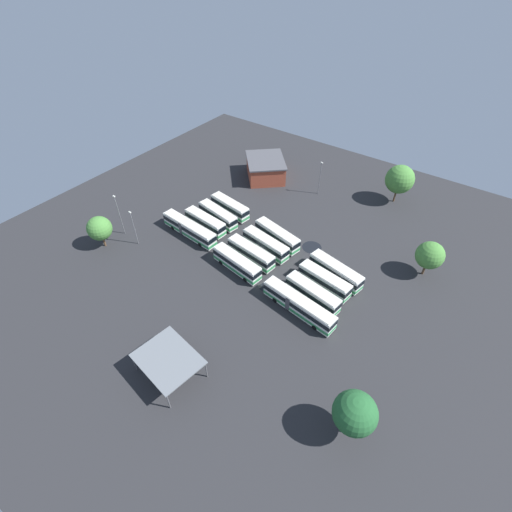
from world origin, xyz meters
The scene contains 26 objects.
ground_plane centered at (0.00, 0.00, 0.00)m, with size 107.92×107.92×0.00m, color #28282B.
bus_row0_slot0 centered at (-16.06, -3.38, 1.81)m, with size 14.47×3.65×3.42m.
bus_row0_slot1 centered at (-14.87, 0.45, 1.81)m, with size 10.79×3.48×3.42m.
bus_row0_slot2 centered at (-14.26, 4.09, 1.81)m, with size 10.88×4.22×3.42m.
bus_row0_slot3 centered at (-14.09, 8.16, 1.81)m, with size 10.71×4.00×3.42m.
bus_row1_slot0 centered at (-1.01, -5.85, 1.81)m, with size 11.41×4.05×3.42m.
bus_row1_slot1 centered at (-0.54, -1.87, 1.81)m, with size 11.02×3.79×3.42m.
bus_row1_slot2 centered at (0.28, 2.08, 1.81)m, with size 11.13×4.13×3.42m.
bus_row1_slot3 centered at (0.62, 5.84, 1.81)m, with size 11.43×4.79×3.42m.
bus_row2_slot0 centered at (14.15, -7.85, 1.81)m, with size 14.52×4.32×3.42m.
bus_row2_slot1 centered at (14.88, -4.19, 1.81)m, with size 11.00×4.11×3.42m.
bus_row2_slot2 centered at (15.06, -0.08, 1.81)m, with size 10.69×3.91×3.42m.
bus_row2_slot3 centered at (15.60, 3.41, 1.81)m, with size 11.42×4.64×3.42m.
depot_building centered at (-16.93, 26.68, 2.60)m, with size 14.85×14.99×5.16m.
maintenance_shelter centered at (4.81, -29.49, 3.75)m, with size 10.31×8.71×3.93m.
lamp_post_near_entrance centered at (-1.56, 27.82, 4.75)m, with size 0.56×0.28×8.66m.
lamp_post_mid_lot centered at (-28.19, -11.33, 5.28)m, with size 0.56×0.28×9.71m.
lamp_post_by_building centered at (-23.06, -11.95, 4.55)m, with size 0.56×0.28×8.26m.
tree_west_edge centered at (30.46, -21.83, 5.59)m, with size 5.77×5.77×8.49m.
tree_northwest centered at (-28.20, -16.52, 4.62)m, with size 5.04×5.04×7.15m.
tree_east_edge centered at (15.18, 35.66, 6.12)m, with size 6.69×6.69×9.47m.
tree_south_edge centered at (28.97, 14.54, 4.83)m, with size 5.28×5.28×7.48m.
puddle_back_corner centered at (7.58, 8.72, 0.00)m, with size 4.11×4.11×0.01m, color black.
puddle_front_lane centered at (-4.61, 8.68, 0.00)m, with size 2.99×2.99×0.01m, color black.
puddle_between_rows centered at (5.96, -6.54, 0.00)m, with size 2.03×2.03×0.01m, color black.
puddle_near_shelter centered at (15.42, 6.65, 0.00)m, with size 2.95×2.95×0.01m, color black.
Camera 1 is at (32.90, -46.27, 51.44)m, focal length 26.12 mm.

